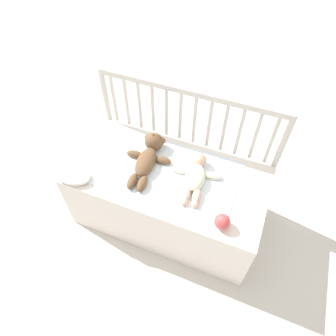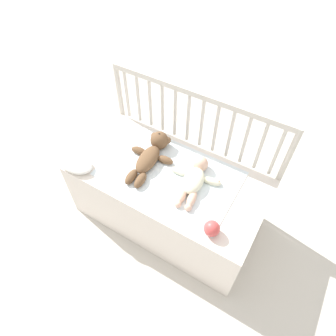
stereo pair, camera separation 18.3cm
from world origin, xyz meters
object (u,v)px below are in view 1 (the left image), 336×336
object	(u,v)px
teddy_bear	(148,156)
small_pillow	(72,175)
toy_ball	(222,222)
baby	(195,176)

from	to	relation	value
teddy_bear	small_pillow	distance (m)	0.48
toy_ball	small_pillow	bearing A→B (deg)	-178.67
teddy_bear	toy_ball	bearing A→B (deg)	-26.31
teddy_bear	toy_ball	xyz separation A→B (m)	(0.57, -0.28, -0.00)
baby	toy_ball	size ratio (longest dim) A/B	4.39
baby	small_pillow	world-z (taller)	baby
teddy_bear	baby	distance (m)	0.33
teddy_bear	toy_ball	world-z (taller)	teddy_bear
toy_ball	teddy_bear	bearing A→B (deg)	153.69
teddy_bear	baby	world-z (taller)	teddy_bear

